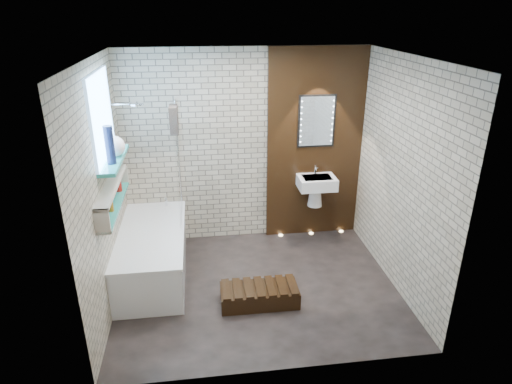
{
  "coord_description": "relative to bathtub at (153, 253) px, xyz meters",
  "views": [
    {
      "loc": [
        -0.6,
        -4.32,
        3.06
      ],
      "look_at": [
        0.0,
        0.15,
        1.15
      ],
      "focal_mm": 31.06,
      "sensor_mm": 36.0,
      "label": 1
    }
  ],
  "objects": [
    {
      "name": "ground",
      "position": [
        1.22,
        -0.45,
        -0.29
      ],
      "size": [
        3.2,
        3.2,
        0.0
      ],
      "primitive_type": "plane",
      "color": "black",
      "rests_on": "ground"
    },
    {
      "name": "room_shell",
      "position": [
        1.22,
        -0.45,
        1.01
      ],
      "size": [
        3.24,
        3.2,
        2.6
      ],
      "color": "gray",
      "rests_on": "ground"
    },
    {
      "name": "walnut_panel",
      "position": [
        2.17,
        0.82,
        1.01
      ],
      "size": [
        1.3,
        0.06,
        2.6
      ],
      "primitive_type": "cube",
      "color": "black",
      "rests_on": "ground"
    },
    {
      "name": "clerestory_window",
      "position": [
        -0.34,
        -0.1,
        1.61
      ],
      "size": [
        0.18,
        1.0,
        0.94
      ],
      "color": "#7FADE0",
      "rests_on": "room_shell"
    },
    {
      "name": "display_niche",
      "position": [
        -0.31,
        -0.3,
        0.91
      ],
      "size": [
        0.14,
        1.3,
        0.26
      ],
      "color": "teal",
      "rests_on": "room_shell"
    },
    {
      "name": "bathtub",
      "position": [
        0.0,
        0.0,
        0.0
      ],
      "size": [
        0.79,
        1.74,
        0.7
      ],
      "color": "white",
      "rests_on": "ground"
    },
    {
      "name": "bath_screen",
      "position": [
        0.35,
        0.44,
        0.99
      ],
      "size": [
        0.01,
        0.78,
        1.4
      ],
      "primitive_type": "cube",
      "color": "white",
      "rests_on": "bathtub"
    },
    {
      "name": "towel",
      "position": [
        0.35,
        0.29,
        1.56
      ],
      "size": [
        0.09,
        0.24,
        0.31
      ],
      "primitive_type": "cube",
      "color": "#292421",
      "rests_on": "bath_screen"
    },
    {
      "name": "shower_head",
      "position": [
        -0.08,
        0.5,
        1.71
      ],
      "size": [
        0.18,
        0.18,
        0.02
      ],
      "primitive_type": "cylinder",
      "color": "silver",
      "rests_on": "room_shell"
    },
    {
      "name": "washbasin",
      "position": [
        2.17,
        0.62,
        0.5
      ],
      "size": [
        0.5,
        0.36,
        0.58
      ],
      "color": "white",
      "rests_on": "walnut_panel"
    },
    {
      "name": "led_mirror",
      "position": [
        2.17,
        0.78,
        1.36
      ],
      "size": [
        0.5,
        0.02,
        0.7
      ],
      "color": "black",
      "rests_on": "walnut_panel"
    },
    {
      "name": "walnut_step",
      "position": [
        1.2,
        -0.75,
        -0.2
      ],
      "size": [
        0.86,
        0.39,
        0.19
      ],
      "primitive_type": "cube",
      "rotation": [
        0.0,
        0.0,
        -0.01
      ],
      "color": "black",
      "rests_on": "ground"
    },
    {
      "name": "niche_bottles",
      "position": [
        -0.31,
        -0.1,
        0.88
      ],
      "size": [
        0.07,
        0.6,
        0.17
      ],
      "color": "#A06618",
      "rests_on": "display_niche"
    },
    {
      "name": "sill_vases",
      "position": [
        -0.28,
        -0.1,
        1.39
      ],
      "size": [
        0.23,
        0.4,
        0.4
      ],
      "color": "teal",
      "rests_on": "clerestory_window"
    },
    {
      "name": "floor_uplights",
      "position": [
        2.17,
        0.75,
        -0.29
      ],
      "size": [
        0.96,
        0.06,
        0.01
      ],
      "color": "#FFD899",
      "rests_on": "ground"
    }
  ]
}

